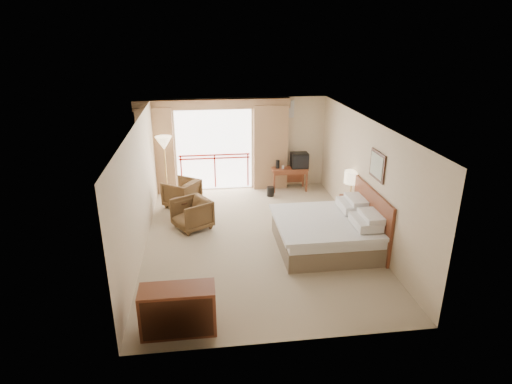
{
  "coord_description": "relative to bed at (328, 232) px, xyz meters",
  "views": [
    {
      "loc": [
        -1.14,
        -8.74,
        4.52
      ],
      "look_at": [
        0.04,
        0.4,
        1.0
      ],
      "focal_mm": 30.0,
      "sensor_mm": 36.0,
      "label": 1
    }
  ],
  "objects": [
    {
      "name": "balcony_railing",
      "position": [
        -2.3,
        4.06,
        0.44
      ],
      "size": [
        2.09,
        0.03,
        1.02
      ],
      "color": "#B51B0F",
      "rests_on": "wall_back"
    },
    {
      "name": "desk",
      "position": [
        -0.12,
        3.72,
        0.16
      ],
      "size": [
        1.06,
        0.51,
        0.69
      ],
      "rotation": [
        0.0,
        0.0,
        -0.05
      ],
      "color": "#602A18",
      "rests_on": "floor"
    },
    {
      "name": "table_lamp",
      "position": [
        0.93,
        1.28,
        0.77
      ],
      "size": [
        0.37,
        0.37,
        0.65
      ],
      "rotation": [
        0.0,
        0.0,
        -0.13
      ],
      "color": "tan",
      "rests_on": "nightstand"
    },
    {
      "name": "framed_art",
      "position": [
        0.97,
        0.0,
        1.47
      ],
      "size": [
        0.04,
        0.72,
        0.6
      ],
      "color": "black",
      "rests_on": "wall_right"
    },
    {
      "name": "curtain_right",
      "position": [
        -0.65,
        3.95,
        0.87
      ],
      "size": [
        1.0,
        0.26,
        2.5
      ],
      "primitive_type": "cube",
      "color": "#896344",
      "rests_on": "wall_back"
    },
    {
      "name": "coffee_maker",
      "position": [
        -0.47,
        3.67,
        0.43
      ],
      "size": [
        0.15,
        0.15,
        0.25
      ],
      "primitive_type": "cylinder",
      "rotation": [
        0.0,
        0.0,
        -0.36
      ],
      "color": "black",
      "rests_on": "desk"
    },
    {
      "name": "balcony_door",
      "position": [
        -2.3,
        4.08,
        0.82
      ],
      "size": [
        2.4,
        0.0,
        2.4
      ],
      "primitive_type": "plane",
      "rotation": [
        1.57,
        0.0,
        0.0
      ],
      "color": "white",
      "rests_on": "wall_back"
    },
    {
      "name": "wall_right",
      "position": [
        1.0,
        0.6,
        0.97
      ],
      "size": [
        0.0,
        7.0,
        7.0
      ],
      "primitive_type": "plane",
      "rotation": [
        1.57,
        0.0,
        -1.57
      ],
      "color": "#CDB693",
      "rests_on": "ground"
    },
    {
      "name": "dresser",
      "position": [
        -3.13,
        -2.43,
        0.02
      ],
      "size": [
        1.18,
        0.5,
        0.79
      ],
      "rotation": [
        0.0,
        0.0,
        -0.03
      ],
      "color": "#602A18",
      "rests_on": "floor"
    },
    {
      "name": "floor",
      "position": [
        -1.5,
        0.6,
        -0.38
      ],
      "size": [
        7.0,
        7.0,
        0.0
      ],
      "primitive_type": "plane",
      "color": "gray",
      "rests_on": "ground"
    },
    {
      "name": "nightstand",
      "position": [
        0.93,
        1.23,
        -0.05
      ],
      "size": [
        0.49,
        0.57,
        0.65
      ],
      "primitive_type": "cube",
      "rotation": [
        0.0,
        0.0,
        -0.08
      ],
      "color": "#602A18",
      "rests_on": "floor"
    },
    {
      "name": "hvac_vent",
      "position": [
        -0.2,
        4.07,
        1.97
      ],
      "size": [
        0.5,
        0.04,
        0.5
      ],
      "primitive_type": "cube",
      "color": "silver",
      "rests_on": "wall_back"
    },
    {
      "name": "wall_back",
      "position": [
        -1.5,
        4.1,
        0.97
      ],
      "size": [
        5.0,
        0.0,
        5.0
      ],
      "primitive_type": "plane",
      "rotation": [
        1.57,
        0.0,
        0.0
      ],
      "color": "#CDB693",
      "rests_on": "ground"
    },
    {
      "name": "curtain_left",
      "position": [
        -3.95,
        3.95,
        0.87
      ],
      "size": [
        1.0,
        0.26,
        2.5
      ],
      "primitive_type": "cube",
      "color": "#896344",
      "rests_on": "wall_back"
    },
    {
      "name": "bed",
      "position": [
        0.0,
        0.0,
        0.0
      ],
      "size": [
        2.13,
        2.06,
        0.97
      ],
      "color": "brown",
      "rests_on": "floor"
    },
    {
      "name": "armchair_far",
      "position": [
        -3.25,
        2.79,
        -0.38
      ],
      "size": [
        1.13,
        1.13,
        0.75
      ],
      "primitive_type": "imported",
      "rotation": [
        0.0,
        0.0,
        -2.19
      ],
      "color": "#48321D",
      "rests_on": "floor"
    },
    {
      "name": "phone",
      "position": [
        0.88,
        1.08,
        0.31
      ],
      "size": [
        0.2,
        0.18,
        0.07
      ],
      "primitive_type": "cube",
      "rotation": [
        0.0,
        0.0,
        -0.34
      ],
      "color": "black",
      "rests_on": "nightstand"
    },
    {
      "name": "floor_lamp",
      "position": [
        -3.68,
        3.44,
        1.17
      ],
      "size": [
        0.46,
        0.46,
        1.79
      ],
      "rotation": [
        0.0,
        0.0,
        0.3
      ],
      "color": "tan",
      "rests_on": "floor"
    },
    {
      "name": "tv",
      "position": [
        0.18,
        3.66,
        0.53
      ],
      "size": [
        0.49,
        0.39,
        0.45
      ],
      "rotation": [
        0.0,
        0.0,
        -0.05
      ],
      "color": "black",
      "rests_on": "desk"
    },
    {
      "name": "armchair_near",
      "position": [
        -2.96,
        1.37,
        -0.38
      ],
      "size": [
        1.09,
        1.09,
        0.74
      ],
      "primitive_type": "imported",
      "rotation": [
        0.0,
        0.0,
        -1.04
      ],
      "color": "#48321D",
      "rests_on": "floor"
    },
    {
      "name": "valance",
      "position": [
        -2.3,
        3.98,
        2.17
      ],
      "size": [
        4.4,
        0.22,
        0.28
      ],
      "primitive_type": "cube",
      "color": "#896344",
      "rests_on": "wall_back"
    },
    {
      "name": "ceiling",
      "position": [
        -1.5,
        0.6,
        2.32
      ],
      "size": [
        7.0,
        7.0,
        0.0
      ],
      "primitive_type": "plane",
      "rotation": [
        3.14,
        0.0,
        0.0
      ],
      "color": "white",
      "rests_on": "wall_back"
    },
    {
      "name": "book",
      "position": [
        -3.25,
        1.85,
        0.17
      ],
      "size": [
        0.26,
        0.28,
        0.02
      ],
      "primitive_type": "imported",
      "rotation": [
        0.0,
        0.0,
        0.45
      ],
      "color": "white",
      "rests_on": "side_table"
    },
    {
      "name": "cup",
      "position": [
        -0.32,
        3.62,
        0.36
      ],
      "size": [
        0.07,
        0.07,
        0.09
      ],
      "primitive_type": "cylinder",
      "rotation": [
        0.0,
        0.0,
        0.06
      ],
      "color": "white",
      "rests_on": "desk"
    },
    {
      "name": "headboard",
      "position": [
        0.96,
        0.0,
        0.27
      ],
      "size": [
        0.06,
        2.1,
        1.3
      ],
      "primitive_type": "cube",
      "color": "#602A18",
      "rests_on": "wall_right"
    },
    {
      "name": "side_table",
      "position": [
        -3.25,
        1.85,
        -0.01
      ],
      "size": [
        0.5,
        0.5,
        0.54
      ],
      "rotation": [
        0.0,
        0.0,
        0.15
      ],
      "color": "black",
      "rests_on": "floor"
    },
    {
      "name": "wall_front",
      "position": [
        -1.5,
        -2.9,
        0.97
      ],
      "size": [
        5.0,
        0.0,
        5.0
      ],
      "primitive_type": "plane",
      "rotation": [
        -1.57,
        0.0,
        0.0
      ],
      "color": "#CDB693",
      "rests_on": "ground"
    },
    {
      "name": "wall_left",
      "position": [
        -4.0,
        0.6,
        0.97
      ],
      "size": [
        0.0,
        7.0,
        7.0
      ],
      "primitive_type": "plane",
      "rotation": [
        1.57,
        0.0,
        1.57
      ],
      "color": "#CDB693",
      "rests_on": "ground"
    },
    {
      "name": "wastebasket",
      "position": [
        -0.75,
        3.23,
        -0.24
      ],
      "size": [
        0.22,
        0.22,
        0.27
      ],
      "primitive_type": "cylinder",
      "rotation": [
        0.0,
        0.0,
        -0.0
      ],
      "color": "black",
      "rests_on": "floor"
    }
  ]
}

